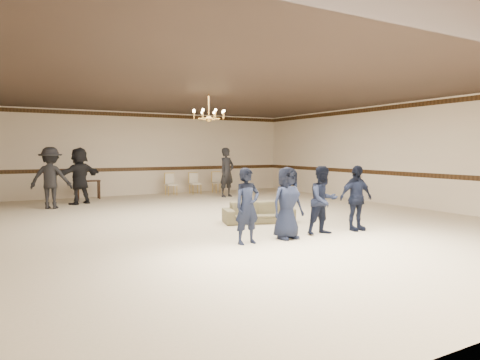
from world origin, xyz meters
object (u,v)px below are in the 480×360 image
at_px(chandelier, 209,107).
at_px(console_table, 88,190).
at_px(adult_right, 227,172).
at_px(banquet_chair_mid, 195,183).
at_px(banquet_chair_right, 218,182).
at_px(boy_b, 287,203).
at_px(boy_c, 323,200).
at_px(adult_left, 51,178).
at_px(boy_a, 247,206).
at_px(boy_d, 356,198).
at_px(settee, 258,212).
at_px(banquet_chair_left, 171,184).
at_px(adult_mid, 80,176).

distance_m(chandelier, console_table, 6.35).
height_order(adult_right, banquet_chair_mid, adult_right).
height_order(banquet_chair_right, console_table, banquet_chair_right).
distance_m(boy_b, boy_c, 0.90).
bearing_deg(adult_left, console_table, -103.60).
height_order(adult_right, console_table, adult_right).
height_order(chandelier, adult_left, chandelier).
height_order(boy_a, adult_right, adult_right).
height_order(chandelier, boy_c, chandelier).
xyz_separation_m(boy_a, adult_right, (3.26, 7.19, 0.21)).
distance_m(boy_a, console_table, 9.00).
relative_size(boy_d, banquet_chair_mid, 1.67).
xyz_separation_m(settee, adult_left, (-4.12, 5.03, 0.67)).
height_order(adult_left, banquet_chair_left, adult_left).
bearing_deg(banquet_chair_left, boy_c, -91.43).
xyz_separation_m(boy_c, banquet_chair_right, (1.82, 8.69, -0.28)).
bearing_deg(banquet_chair_right, banquet_chair_left, 178.14).
bearing_deg(banquet_chair_right, boy_d, -97.91).
bearing_deg(banquet_chair_mid, settee, -99.69).
relative_size(banquet_chair_mid, banquet_chair_right, 1.00).
relative_size(boy_b, adult_mid, 0.77).
distance_m(boy_a, banquet_chair_mid, 9.08).
relative_size(adult_right, banquet_chair_left, 2.17).
bearing_deg(boy_c, boy_a, -179.12).
bearing_deg(settee, chandelier, 123.79).
xyz_separation_m(settee, console_table, (-2.76, 7.03, 0.09)).
bearing_deg(boy_a, banquet_chair_left, 74.70).
relative_size(boy_c, adult_mid, 0.77).
bearing_deg(chandelier, adult_left, 136.63).
bearing_deg(adult_right, boy_d, -114.52).
relative_size(boy_a, settee, 0.84).
bearing_deg(boy_c, console_table, 110.55).
bearing_deg(chandelier, settee, -71.79).
height_order(chandelier, adult_right, chandelier).
xyz_separation_m(banquet_chair_mid, console_table, (-4.00, 0.20, -0.09)).
bearing_deg(chandelier, boy_b, -89.02).
height_order(boy_b, boy_d, same).
relative_size(boy_d, banquet_chair_left, 1.67).
bearing_deg(adult_right, chandelier, -143.37).
xyz_separation_m(chandelier, banquet_chair_mid, (1.78, 5.19, -2.45)).
relative_size(banquet_chair_right, console_table, 1.06).
bearing_deg(adult_mid, banquet_chair_mid, 165.67).
relative_size(adult_left, adult_right, 1.00).
xyz_separation_m(adult_left, banquet_chair_right, (6.36, 1.80, -0.49)).
height_order(boy_c, settee, boy_c).
distance_m(boy_c, banquet_chair_mid, 8.73).
bearing_deg(banquet_chair_left, boy_b, -97.35).
bearing_deg(settee, adult_left, 144.93).
bearing_deg(banquet_chair_mid, boy_b, -100.59).
xyz_separation_m(chandelier, adult_mid, (-2.68, 4.08, -1.96)).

